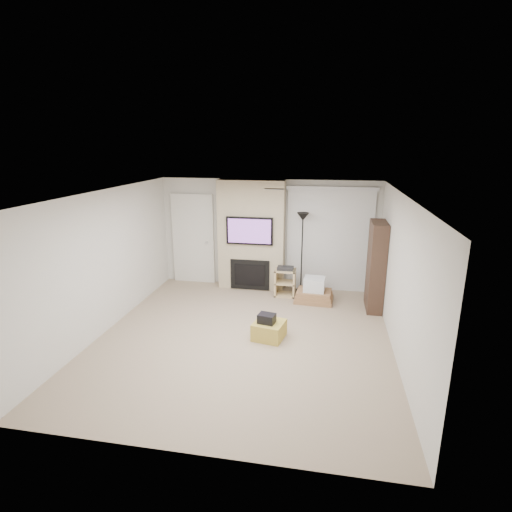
% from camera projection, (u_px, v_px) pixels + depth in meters
% --- Properties ---
extents(floor, '(5.00, 5.50, 0.00)m').
position_uv_depth(floor, '(244.00, 338.00, 6.95)').
color(floor, tan).
rests_on(floor, ground).
extents(ceiling, '(5.00, 5.50, 0.00)m').
position_uv_depth(ceiling, '(242.00, 194.00, 6.27)').
color(ceiling, white).
rests_on(ceiling, wall_back).
extents(wall_back, '(5.00, 0.00, 2.50)m').
position_uv_depth(wall_back, '(268.00, 234.00, 9.22)').
color(wall_back, silver).
rests_on(wall_back, ground).
extents(wall_front, '(5.00, 0.00, 2.50)m').
position_uv_depth(wall_front, '(186.00, 351.00, 4.01)').
color(wall_front, silver).
rests_on(wall_front, ground).
extents(wall_left, '(0.00, 5.50, 2.50)m').
position_uv_depth(wall_left, '(105.00, 262.00, 7.05)').
color(wall_left, silver).
rests_on(wall_left, ground).
extents(wall_right, '(0.00, 5.50, 2.50)m').
position_uv_depth(wall_right, '(401.00, 278.00, 6.18)').
color(wall_right, silver).
rests_on(wall_right, ground).
extents(hvac_vent, '(0.35, 0.18, 0.01)m').
position_uv_depth(hvac_vent, '(274.00, 189.00, 6.96)').
color(hvac_vent, silver).
rests_on(hvac_vent, ceiling).
extents(ottoman, '(0.59, 0.59, 0.30)m').
position_uv_depth(ottoman, '(269.00, 330.00, 6.91)').
color(ottoman, gold).
rests_on(ottoman, floor).
extents(black_bag, '(0.32, 0.27, 0.16)m').
position_uv_depth(black_bag, '(267.00, 318.00, 6.82)').
color(black_bag, black).
rests_on(black_bag, ottoman).
extents(fireplace_wall, '(1.50, 0.47, 2.50)m').
position_uv_depth(fireplace_wall, '(251.00, 236.00, 9.08)').
color(fireplace_wall, tan).
rests_on(fireplace_wall, floor).
extents(entry_door, '(1.02, 0.11, 2.14)m').
position_uv_depth(entry_door, '(193.00, 239.00, 9.55)').
color(entry_door, silver).
rests_on(entry_door, floor).
extents(vertical_blinds, '(1.98, 0.10, 2.37)m').
position_uv_depth(vertical_blinds, '(329.00, 236.00, 8.92)').
color(vertical_blinds, silver).
rests_on(vertical_blinds, floor).
extents(floor_lamp, '(0.27, 0.27, 1.82)m').
position_uv_depth(floor_lamp, '(303.00, 230.00, 8.71)').
color(floor_lamp, black).
rests_on(floor_lamp, floor).
extents(av_stand, '(0.45, 0.38, 0.66)m').
position_uv_depth(av_stand, '(285.00, 280.00, 8.82)').
color(av_stand, '#D2B680').
rests_on(av_stand, floor).
extents(box_stack, '(0.83, 0.65, 0.53)m').
position_uv_depth(box_stack, '(314.00, 292.00, 8.52)').
color(box_stack, '#946944').
rests_on(box_stack, floor).
extents(bookshelf, '(0.30, 0.80, 1.80)m').
position_uv_depth(bookshelf, '(376.00, 266.00, 7.97)').
color(bookshelf, '#322219').
rests_on(bookshelf, floor).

